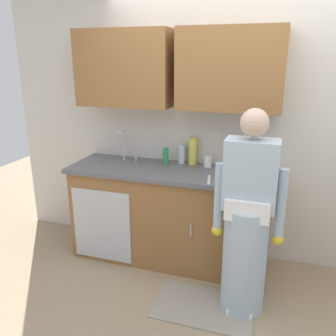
# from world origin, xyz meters

# --- Properties ---
(ground_plane) EXTENTS (9.00, 9.00, 0.00)m
(ground_plane) POSITION_xyz_m (0.00, 0.00, 0.00)
(ground_plane) COLOR #998466
(kitchen_wall_with_uppers) EXTENTS (4.80, 0.44, 2.70)m
(kitchen_wall_with_uppers) POSITION_xyz_m (-0.14, 0.99, 1.48)
(kitchen_wall_with_uppers) COLOR beige
(kitchen_wall_with_uppers) RESTS_ON ground
(counter_cabinet) EXTENTS (1.90, 0.62, 0.90)m
(counter_cabinet) POSITION_xyz_m (-0.55, 0.70, 0.45)
(counter_cabinet) COLOR brown
(counter_cabinet) RESTS_ON ground
(countertop) EXTENTS (1.96, 0.66, 0.04)m
(countertop) POSITION_xyz_m (-0.55, 0.70, 0.92)
(countertop) COLOR #595960
(countertop) RESTS_ON counter_cabinet
(sink) EXTENTS (0.50, 0.36, 0.35)m
(sink) POSITION_xyz_m (-1.06, 0.71, 0.93)
(sink) COLOR #B7BABF
(sink) RESTS_ON counter_cabinet
(person_at_sink) EXTENTS (0.55, 0.34, 1.62)m
(person_at_sink) POSITION_xyz_m (0.23, 0.16, 0.69)
(person_at_sink) COLOR white
(person_at_sink) RESTS_ON ground
(floor_mat) EXTENTS (0.80, 0.50, 0.01)m
(floor_mat) POSITION_xyz_m (-0.06, 0.05, 0.01)
(floor_mat) COLOR gray
(floor_mat) RESTS_ON ground
(bottle_dish_liquid) EXTENTS (0.08, 0.08, 0.27)m
(bottle_dish_liquid) POSITION_xyz_m (-0.40, 0.93, 1.07)
(bottle_dish_liquid) COLOR #D8D14C
(bottle_dish_liquid) RESTS_ON countertop
(bottle_water_short) EXTENTS (0.06, 0.06, 0.28)m
(bottle_water_short) POSITION_xyz_m (0.13, 0.87, 1.08)
(bottle_water_short) COLOR silver
(bottle_water_short) RESTS_ON countertop
(bottle_cleaner_spray) EXTENTS (0.07, 0.07, 0.19)m
(bottle_cleaner_spray) POSITION_xyz_m (-0.51, 0.93, 1.03)
(bottle_cleaner_spray) COLOR silver
(bottle_cleaner_spray) RESTS_ON countertop
(bottle_soap) EXTENTS (0.06, 0.06, 0.16)m
(bottle_soap) POSITION_xyz_m (-0.65, 0.86, 1.02)
(bottle_soap) COLOR #2D8C4C
(bottle_soap) RESTS_ON countertop
(cup_by_sink) EXTENTS (0.08, 0.08, 0.11)m
(cup_by_sink) POSITION_xyz_m (-0.24, 0.89, 0.99)
(cup_by_sink) COLOR white
(cup_by_sink) RESTS_ON countertop
(knife_on_counter) EXTENTS (0.06, 0.24, 0.01)m
(knife_on_counter) POSITION_xyz_m (-0.14, 0.50, 0.94)
(knife_on_counter) COLOR silver
(knife_on_counter) RESTS_ON countertop
(sponge) EXTENTS (0.11, 0.07, 0.03)m
(sponge) POSITION_xyz_m (0.07, 0.49, 0.96)
(sponge) COLOR #4CBF4C
(sponge) RESTS_ON countertop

